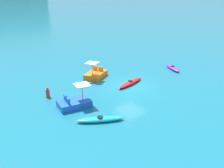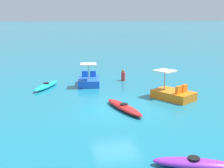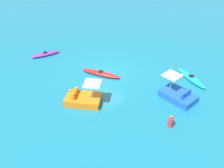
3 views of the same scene
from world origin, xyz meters
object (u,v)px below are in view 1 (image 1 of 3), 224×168
Objects in this scene: person_near_shore at (48,93)px; kayak_purple at (173,68)px; pedal_boat_orange at (96,74)px; pedal_boat_blue at (74,103)px; kayak_cyan at (100,119)px; kayak_red at (130,83)px.

kayak_purple is at bearing -7.08° from person_near_shore.
pedal_boat_orange and pedal_boat_blue have the same top height.
pedal_boat_orange reaches higher than kayak_cyan.
kayak_purple is at bearing 3.72° from kayak_red.
kayak_red is at bearing -16.48° from person_near_shore.
kayak_purple is (6.51, 0.42, 0.00)m from kayak_red.
pedal_boat_orange is (4.84, 7.34, 0.17)m from kayak_cyan.
pedal_boat_orange is 3.21× the size of person_near_shore.
kayak_cyan is 13.41m from kayak_purple.
kayak_cyan is 8.79m from pedal_boat_orange.
kayak_red is 6.43m from pedal_boat_blue.
pedal_boat_orange is 6.59m from pedal_boat_blue.
person_near_shore is (-0.79, 2.87, 0.05)m from pedal_boat_blue.
kayak_purple is 12.95m from pedal_boat_blue.
kayak_red is 1.24× the size of pedal_boat_orange.
pedal_boat_orange is 5.97m from person_near_shore.
pedal_boat_blue is at bearing -173.36° from kayak_red.
pedal_boat_blue is at bearing -74.52° from person_near_shore.
kayak_purple is at bearing 5.17° from pedal_boat_blue.
kayak_cyan is 1.15× the size of kayak_purple.
pedal_boat_orange reaches higher than person_near_shore.
pedal_boat_orange is (-7.89, 3.12, 0.17)m from kayak_purple.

